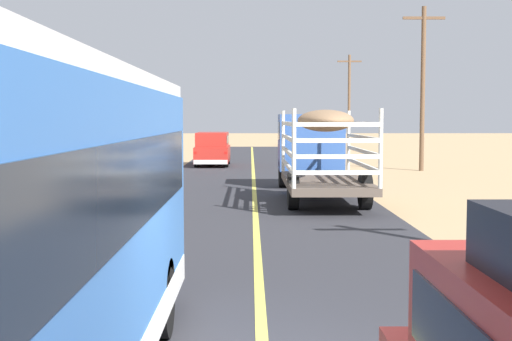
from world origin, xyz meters
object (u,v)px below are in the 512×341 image
object	(u,v)px
car_far	(213,147)
power_pole_mid	(423,84)
livestock_truck	(316,145)
power_pole_far	(349,99)

from	to	relation	value
car_far	power_pole_mid	bearing A→B (deg)	-18.30
livestock_truck	power_pole_mid	world-z (taller)	power_pole_mid
livestock_truck	power_pole_mid	size ratio (longest dim) A/B	1.13
power_pole_far	power_pole_mid	bearing A→B (deg)	-90.00
power_pole_mid	livestock_truck	bearing A→B (deg)	-120.82
car_far	power_pole_mid	distance (m)	12.31
car_far	power_pole_far	distance (m)	26.29
power_pole_mid	power_pole_far	size ratio (longest dim) A/B	1.00
livestock_truck	car_far	xyz separation A→B (m)	(-4.57, 14.84, -0.70)
livestock_truck	power_pole_far	xyz separation A→B (m)	(6.64, 38.36, 2.77)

